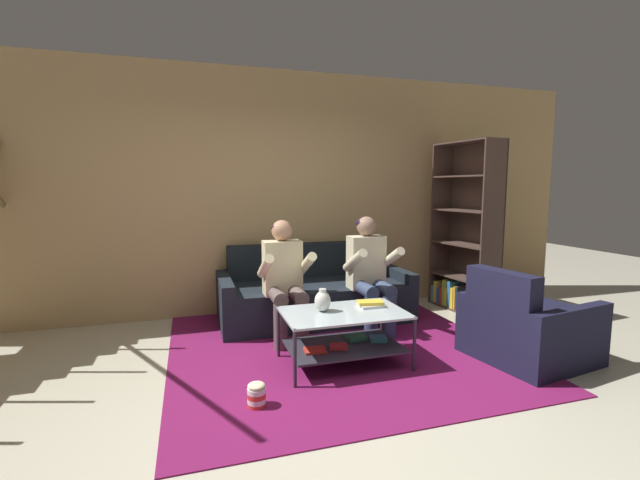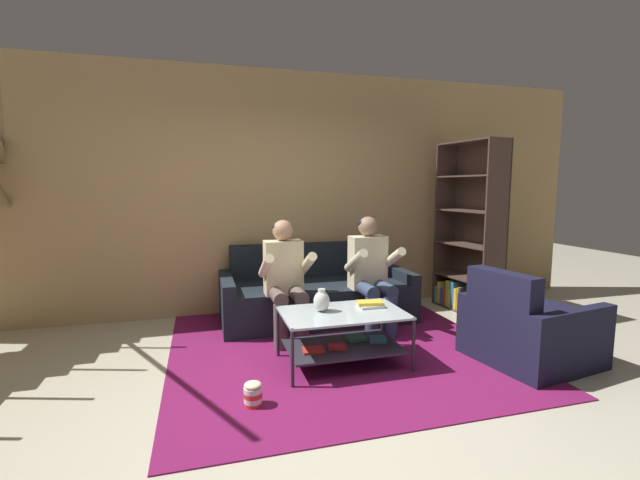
% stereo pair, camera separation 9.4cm
% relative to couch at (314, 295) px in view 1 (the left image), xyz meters
% --- Properties ---
extents(ground, '(16.80, 16.80, 0.00)m').
position_rel_couch_xyz_m(ground, '(-0.39, -1.92, -0.28)').
color(ground, beige).
extents(back_partition, '(8.40, 0.12, 2.90)m').
position_rel_couch_xyz_m(back_partition, '(-0.39, 0.54, 1.17)').
color(back_partition, tan).
rests_on(back_partition, ground).
extents(couch, '(2.15, 0.95, 0.84)m').
position_rel_couch_xyz_m(couch, '(0.00, 0.00, 0.00)').
color(couch, black).
rests_on(couch, ground).
extents(person_seated_left, '(0.50, 0.58, 1.20)m').
position_rel_couch_xyz_m(person_seated_left, '(-0.46, -0.56, 0.37)').
color(person_seated_left, brown).
rests_on(person_seated_left, ground).
extents(person_seated_right, '(0.50, 0.58, 1.21)m').
position_rel_couch_xyz_m(person_seated_right, '(0.46, -0.56, 0.38)').
color(person_seated_right, '#33405D').
rests_on(person_seated_right, ground).
extents(coffee_table, '(1.04, 0.65, 0.47)m').
position_rel_couch_xyz_m(coffee_table, '(-0.11, -1.32, 0.03)').
color(coffee_table, '#ADBEC3').
rests_on(coffee_table, ground).
extents(area_rug, '(3.03, 3.27, 0.01)m').
position_rel_couch_xyz_m(area_rug, '(-0.06, -0.78, -0.28)').
color(area_rug, '#6F1548').
rests_on(area_rug, ground).
extents(vase, '(0.14, 0.14, 0.20)m').
position_rel_couch_xyz_m(vase, '(-0.28, -1.25, 0.28)').
color(vase, silver).
rests_on(vase, coffee_table).
extents(book_stack, '(0.24, 0.17, 0.05)m').
position_rel_couch_xyz_m(book_stack, '(0.17, -1.24, 0.21)').
color(book_stack, silver).
rests_on(book_stack, coffee_table).
extents(bookshelf, '(0.45, 0.93, 2.06)m').
position_rel_couch_xyz_m(bookshelf, '(1.92, -0.14, 0.56)').
color(bookshelf, '#46332C').
rests_on(bookshelf, ground).
extents(armchair, '(1.04, 1.01, 0.83)m').
position_rel_couch_xyz_m(armchair, '(1.48, -1.68, -0.00)').
color(armchair, black).
rests_on(armchair, ground).
extents(popcorn_tub, '(0.13, 0.13, 0.18)m').
position_rel_couch_xyz_m(popcorn_tub, '(-0.94, -1.83, -0.19)').
color(popcorn_tub, red).
rests_on(popcorn_tub, ground).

